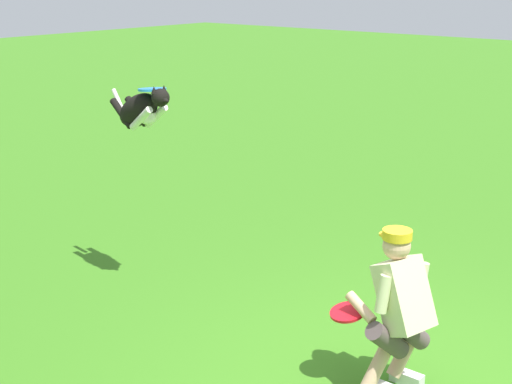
{
  "coord_description": "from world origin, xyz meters",
  "views": [
    {
      "loc": [
        -2.25,
        4.47,
        3.11
      ],
      "look_at": [
        1.53,
        -0.16,
        1.3
      ],
      "focal_mm": 51.51,
      "sensor_mm": 36.0,
      "label": 1
    }
  ],
  "objects_px": {
    "person": "(399,308)",
    "frisbee_held": "(347,312)",
    "dog": "(141,110)",
    "frisbee_flying": "(152,89)"
  },
  "relations": [
    {
      "from": "frisbee_flying",
      "to": "frisbee_held",
      "type": "relative_size",
      "value": 0.98
    },
    {
      "from": "person",
      "to": "dog",
      "type": "xyz_separation_m",
      "value": [
        2.97,
        -0.18,
        1.12
      ]
    },
    {
      "from": "dog",
      "to": "person",
      "type": "bearing_deg",
      "value": 6.03
    },
    {
      "from": "person",
      "to": "dog",
      "type": "height_order",
      "value": "dog"
    },
    {
      "from": "person",
      "to": "frisbee_flying",
      "type": "xyz_separation_m",
      "value": [
        2.77,
        -0.16,
        1.34
      ]
    },
    {
      "from": "dog",
      "to": "frisbee_held",
      "type": "bearing_deg",
      "value": 2.12
    },
    {
      "from": "person",
      "to": "frisbee_held",
      "type": "bearing_deg",
      "value": 38.35
    },
    {
      "from": "dog",
      "to": "frisbee_held",
      "type": "height_order",
      "value": "dog"
    },
    {
      "from": "person",
      "to": "frisbee_held",
      "type": "relative_size",
      "value": 4.74
    },
    {
      "from": "person",
      "to": "frisbee_held",
      "type": "distance_m",
      "value": 0.4
    }
  ]
}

